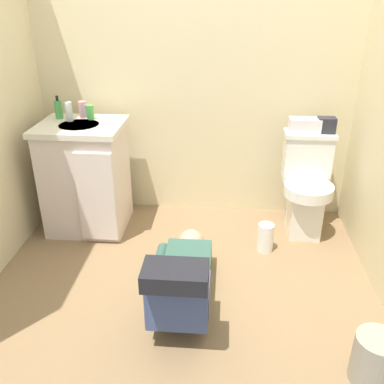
{
  "coord_description": "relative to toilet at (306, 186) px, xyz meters",
  "views": [
    {
      "loc": [
        0.24,
        -2.18,
        1.68
      ],
      "look_at": [
        0.03,
        0.35,
        0.45
      ],
      "focal_mm": 39.48,
      "sensor_mm": 36.0,
      "label": 1
    }
  ],
  "objects": [
    {
      "name": "toiletry_bag",
      "position": [
        0.11,
        0.09,
        0.44
      ],
      "size": [
        0.12,
        0.09,
        0.11
      ],
      "primitive_type": "cube",
      "color": "#26262D",
      "rests_on": "toilet"
    },
    {
      "name": "bottle_green",
      "position": [
        -1.58,
        0.05,
        0.5
      ],
      "size": [
        0.05,
        0.05,
        0.1
      ],
      "primitive_type": "cylinder",
      "color": "#4DA347",
      "rests_on": "vanity_cabinet"
    },
    {
      "name": "faucet",
      "position": [
        -1.63,
        0.07,
        0.5
      ],
      "size": [
        0.02,
        0.02,
        0.1
      ],
      "primitive_type": "cylinder",
      "color": "silver",
      "rests_on": "vanity_cabinet"
    },
    {
      "name": "person_plumber",
      "position": [
        -0.82,
        -0.93,
        -0.19
      ],
      "size": [
        0.39,
        1.06,
        0.52
      ],
      "color": "#33594C",
      "rests_on": "ground_plane"
    },
    {
      "name": "paper_towel_roll",
      "position": [
        -0.3,
        -0.32,
        -0.26
      ],
      "size": [
        0.11,
        0.11,
        0.21
      ],
      "primitive_type": "cylinder",
      "color": "white",
      "rests_on": "ground_plane"
    },
    {
      "name": "soap_dispenser",
      "position": [
        -1.82,
        0.05,
        0.52
      ],
      "size": [
        0.06,
        0.06,
        0.17
      ],
      "color": "#48A14D",
      "rests_on": "vanity_cabinet"
    },
    {
      "name": "tissue_box",
      "position": [
        -0.04,
        0.09,
        0.43
      ],
      "size": [
        0.22,
        0.11,
        0.1
      ],
      "primitive_type": "cube",
      "color": "silver",
      "rests_on": "toilet"
    },
    {
      "name": "wall_back",
      "position": [
        -0.85,
        0.34,
        0.83
      ],
      "size": [
        2.55,
        0.08,
        2.4
      ],
      "primitive_type": "cube",
      "color": "beige",
      "rests_on": "ground_plane"
    },
    {
      "name": "bottle_white",
      "position": [
        -1.73,
        -0.01,
        0.52
      ],
      "size": [
        0.05,
        0.05,
        0.14
      ],
      "primitive_type": "cylinder",
      "color": "white",
      "rests_on": "vanity_cabinet"
    },
    {
      "name": "ground_plane",
      "position": [
        -0.85,
        -0.69,
        -0.39
      ],
      "size": [
        2.89,
        2.98,
        0.04
      ],
      "primitive_type": "cube",
      "color": "olive"
    },
    {
      "name": "trash_can",
      "position": [
        0.12,
        -1.39,
        -0.24
      ],
      "size": [
        0.21,
        0.21,
        0.25
      ],
      "primitive_type": "cylinder",
      "color": "gray",
      "rests_on": "ground_plane"
    },
    {
      "name": "vanity_cabinet",
      "position": [
        -1.63,
        -0.08,
        0.05
      ],
      "size": [
        0.6,
        0.53,
        0.82
      ],
      "color": "beige",
      "rests_on": "ground_plane"
    },
    {
      "name": "toilet",
      "position": [
        0.0,
        0.0,
        0.0
      ],
      "size": [
        0.36,
        0.46,
        0.75
      ],
      "color": "silver",
      "rests_on": "ground_plane"
    },
    {
      "name": "bottle_pink",
      "position": [
        -1.65,
        0.08,
        0.51
      ],
      "size": [
        0.06,
        0.06,
        0.12
      ],
      "primitive_type": "cylinder",
      "color": "pink",
      "rests_on": "vanity_cabinet"
    }
  ]
}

